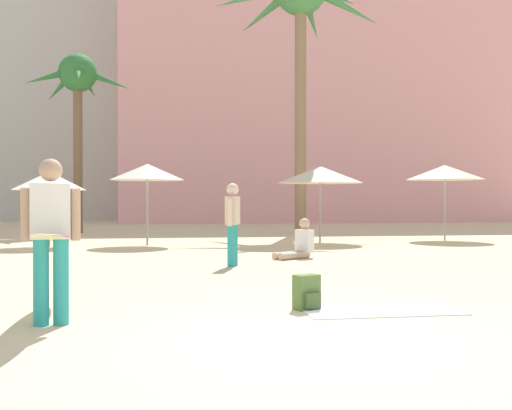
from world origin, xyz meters
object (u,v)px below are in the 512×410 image
cafe_umbrella_1 (445,173)px  beach_towel (382,310)px  person_near_right (299,245)px  person_mid_center (53,235)px  backpack (307,293)px  cafe_umbrella_2 (49,181)px  palm_tree_left (300,8)px  cafe_umbrella_4 (320,175)px  palm_tree_far_left (78,87)px  cafe_umbrella_0 (147,172)px  person_near_left (233,221)px

cafe_umbrella_1 → beach_towel: size_ratio=1.33×
beach_towel → person_near_right: bearing=86.5°
person_mid_center → beach_towel: bearing=86.7°
beach_towel → backpack: size_ratio=4.44×
cafe_umbrella_2 → person_mid_center: size_ratio=0.75×
cafe_umbrella_2 → palm_tree_left: bearing=33.3°
cafe_umbrella_4 → palm_tree_far_left: bearing=141.5°
cafe_umbrella_1 → cafe_umbrella_4: cafe_umbrella_1 is taller
palm_tree_left → cafe_umbrella_4: palm_tree_left is taller
cafe_umbrella_0 → person_mid_center: size_ratio=0.84×
cafe_umbrella_2 → backpack: bearing=-64.7°
cafe_umbrella_4 → beach_towel: (-2.06, -11.20, -2.08)m
cafe_umbrella_2 → person_near_left: (4.58, -5.67, -0.94)m
palm_tree_far_left → cafe_umbrella_4: palm_tree_far_left is taller
palm_tree_far_left → person_near_left: size_ratio=4.27×
backpack → cafe_umbrella_4: bearing=140.7°
cafe_umbrella_0 → person_mid_center: cafe_umbrella_0 is taller
palm_tree_left → cafe_umbrella_1: 8.82m
cafe_umbrella_2 → person_near_right: size_ratio=2.06×
palm_tree_far_left → palm_tree_left: bearing=-9.8°
person_mid_center → person_near_right: bearing=142.1°
cafe_umbrella_0 → cafe_umbrella_2: bearing=-177.9°
cafe_umbrella_4 → person_near_left: size_ratio=1.59×
beach_towel → cafe_umbrella_1: bearing=61.6°
cafe_umbrella_0 → cafe_umbrella_1: size_ratio=0.94×
palm_tree_far_left → person_mid_center: bearing=-82.5°
cafe_umbrella_2 → cafe_umbrella_4: 7.92m
backpack → person_near_left: bearing=160.3°
palm_tree_far_left → cafe_umbrella_4: (8.14, -6.47, -3.65)m
beach_towel → palm_tree_far_left: bearing=109.0°
person_mid_center → person_near_right: size_ratio=2.73×
backpack → person_near_left: (-0.40, 4.85, 0.70)m
palm_tree_far_left → person_near_left: palm_tree_far_left is taller
palm_tree_left → cafe_umbrella_1: (3.82, -4.52, -6.54)m
palm_tree_far_left → cafe_umbrella_1: palm_tree_far_left is taller
cafe_umbrella_2 → beach_towel: (5.84, -10.72, -1.84)m
cafe_umbrella_1 → cafe_umbrella_4: 4.29m
cafe_umbrella_1 → person_mid_center: cafe_umbrella_1 is taller
cafe_umbrella_4 → palm_tree_left: bearing=85.0°
cafe_umbrella_0 → palm_tree_left: bearing=43.6°
cafe_umbrella_1 → person_near_right: 8.10m
backpack → person_near_left: person_near_left is taller
cafe_umbrella_1 → backpack: 13.68m
palm_tree_far_left → cafe_umbrella_4: 11.02m
cafe_umbrella_1 → backpack: cafe_umbrella_1 is taller
person_near_left → person_near_right: bearing=-120.1°
cafe_umbrella_2 → person_near_right: bearing=-34.2°
palm_tree_left → backpack: size_ratio=25.12×
beach_towel → person_mid_center: 3.84m
beach_towel → person_near_left: (-1.26, 5.06, 0.89)m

